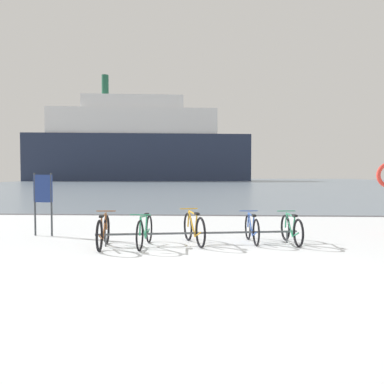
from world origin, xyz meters
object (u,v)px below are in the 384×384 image
(bicycle_3, at_px, (252,229))
(info_sign, at_px, (43,194))
(ferry_ship, at_px, (137,146))
(bicycle_4, at_px, (292,229))
(bicycle_1, at_px, (145,231))
(bicycle_0, at_px, (103,232))
(bicycle_2, at_px, (194,229))

(bicycle_3, xyz_separation_m, info_sign, (-5.57, 0.83, 0.80))
(ferry_ship, bearing_deg, bicycle_4, -76.81)
(bicycle_4, distance_m, info_sign, 6.63)
(bicycle_1, distance_m, ferry_ship, 83.92)
(bicycle_0, height_order, bicycle_2, bicycle_2)
(bicycle_0, xyz_separation_m, ferry_ship, (-14.69, 82.29, 7.29))
(bicycle_0, xyz_separation_m, bicycle_2, (2.05, 0.60, 0.01))
(info_sign, relative_size, ferry_ship, 0.04)
(bicycle_2, height_order, ferry_ship, ferry_ship)
(bicycle_1, bearing_deg, bicycle_3, 16.21)
(bicycle_1, xyz_separation_m, bicycle_4, (3.47, 0.64, -0.02))
(bicycle_4, relative_size, ferry_ship, 0.03)
(bicycle_3, distance_m, info_sign, 5.69)
(bicycle_3, bearing_deg, bicycle_2, -168.24)
(bicycle_2, bearing_deg, ferry_ship, 101.58)
(bicycle_0, xyz_separation_m, bicycle_4, (4.40, 0.80, -0.02))
(bicycle_0, xyz_separation_m, bicycle_3, (3.45, 0.90, -0.02))
(bicycle_2, height_order, info_sign, info_sign)
(bicycle_1, xyz_separation_m, info_sign, (-3.05, 1.56, 0.78))
(bicycle_0, distance_m, bicycle_3, 3.57)
(bicycle_0, bearing_deg, bicycle_2, 16.44)
(info_sign, bearing_deg, ferry_ship, 98.87)
(bicycle_2, distance_m, info_sign, 4.38)
(bicycle_0, distance_m, bicycle_2, 2.13)
(bicycle_0, relative_size, info_sign, 1.00)
(bicycle_0, height_order, ferry_ship, ferry_ship)
(bicycle_0, relative_size, bicycle_2, 1.00)
(bicycle_2, relative_size, bicycle_3, 1.06)
(bicycle_4, bearing_deg, ferry_ship, 103.19)
(bicycle_2, relative_size, ferry_ship, 0.04)
(info_sign, bearing_deg, bicycle_1, -27.14)
(bicycle_2, bearing_deg, bicycle_3, 11.76)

